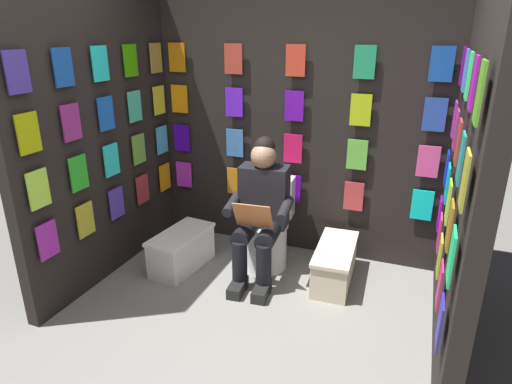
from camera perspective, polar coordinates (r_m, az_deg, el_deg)
ground_plane at (r=2.94m, az=-7.01°, el=-22.63°), size 30.00×30.00×0.00m
display_wall_back at (r=4.00m, az=5.25°, el=9.18°), size 2.72×0.14×2.47m
display_wall_left at (r=2.91m, az=25.89°, el=2.98°), size 0.14×1.86×2.47m
display_wall_right at (r=3.79m, az=-19.56°, el=7.48°), size 0.14×1.86×2.47m
toilet at (r=3.93m, az=1.48°, el=-4.84°), size 0.42×0.57×0.77m
person_reading at (r=3.62m, az=0.58°, el=-2.39°), size 0.55×0.71×1.19m
comic_longbox_near at (r=3.78m, az=10.15°, el=-9.11°), size 0.34×0.73×0.32m
comic_longbox_far at (r=3.97m, az=-9.60°, el=-7.42°), size 0.38×0.66×0.34m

